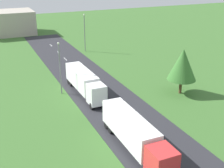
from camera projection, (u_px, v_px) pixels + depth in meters
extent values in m
cube|color=white|center=(170.00, 160.00, 31.57)|extent=(0.16, 2.40, 0.01)
cube|color=white|center=(140.00, 131.00, 37.10)|extent=(0.16, 2.40, 0.01)
cube|color=white|center=(118.00, 110.00, 42.74)|extent=(0.16, 2.40, 0.01)
cube|color=white|center=(98.00, 90.00, 49.40)|extent=(0.16, 2.40, 0.01)
cube|color=white|center=(84.00, 78.00, 55.09)|extent=(0.16, 2.40, 0.01)
cube|color=white|center=(75.00, 68.00, 60.27)|extent=(0.16, 2.40, 0.01)
cube|color=white|center=(65.00, 59.00, 66.09)|extent=(0.16, 2.40, 0.01)
cube|color=white|center=(58.00, 52.00, 71.25)|extent=(0.16, 2.40, 0.01)
cube|color=white|center=(51.00, 45.00, 77.80)|extent=(0.16, 2.40, 0.01)
cube|color=red|center=(161.00, 162.00, 28.08)|extent=(2.46, 2.68, 2.87)
cube|color=black|center=(169.00, 165.00, 26.81)|extent=(2.10, 0.12, 1.26)
cube|color=white|center=(129.00, 127.00, 33.73)|extent=(2.57, 10.20, 2.84)
cube|color=black|center=(129.00, 139.00, 34.33)|extent=(0.97, 9.68, 0.24)
cylinder|color=black|center=(125.00, 126.00, 37.35)|extent=(0.36, 1.00, 1.00)
cylinder|color=black|center=(110.00, 129.00, 36.56)|extent=(0.36, 1.00, 1.00)
cylinder|color=black|center=(121.00, 122.00, 38.39)|extent=(0.36, 1.00, 1.00)
cylinder|color=black|center=(107.00, 125.00, 37.60)|extent=(0.36, 1.00, 1.00)
cube|color=white|center=(96.00, 94.00, 43.06)|extent=(2.47, 2.58, 2.91)
cube|color=black|center=(100.00, 94.00, 41.84)|extent=(2.10, 0.12, 1.28)
cube|color=white|center=(82.00, 78.00, 48.37)|extent=(2.61, 9.65, 2.86)
cube|color=black|center=(82.00, 88.00, 48.97)|extent=(1.00, 9.15, 0.24)
cylinder|color=black|center=(105.00, 104.00, 43.47)|extent=(0.36, 1.00, 1.00)
cylinder|color=black|center=(92.00, 106.00, 42.65)|extent=(0.36, 1.00, 1.00)
cylinder|color=black|center=(82.00, 81.00, 51.85)|extent=(0.36, 1.00, 1.00)
cylinder|color=black|center=(71.00, 83.00, 51.03)|extent=(0.36, 1.00, 1.00)
cylinder|color=black|center=(80.00, 79.00, 52.82)|extent=(0.36, 1.00, 1.00)
cylinder|color=black|center=(69.00, 81.00, 52.00)|extent=(0.36, 1.00, 1.00)
cylinder|color=slate|center=(60.00, 70.00, 46.79)|extent=(0.18, 0.18, 8.33)
sphere|color=silver|center=(58.00, 43.00, 45.20)|extent=(0.36, 0.36, 0.36)
cylinder|color=slate|center=(85.00, 34.00, 70.97)|extent=(0.18, 0.18, 8.77)
sphere|color=silver|center=(84.00, 15.00, 69.29)|extent=(0.36, 0.36, 0.36)
cylinder|color=#513823|center=(180.00, 86.00, 48.07)|extent=(0.47, 0.47, 2.41)
cone|color=#38702D|center=(183.00, 64.00, 46.68)|extent=(4.64, 4.64, 5.11)
cube|color=#B2A899|center=(5.00, 23.00, 89.49)|extent=(16.65, 11.73, 7.02)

